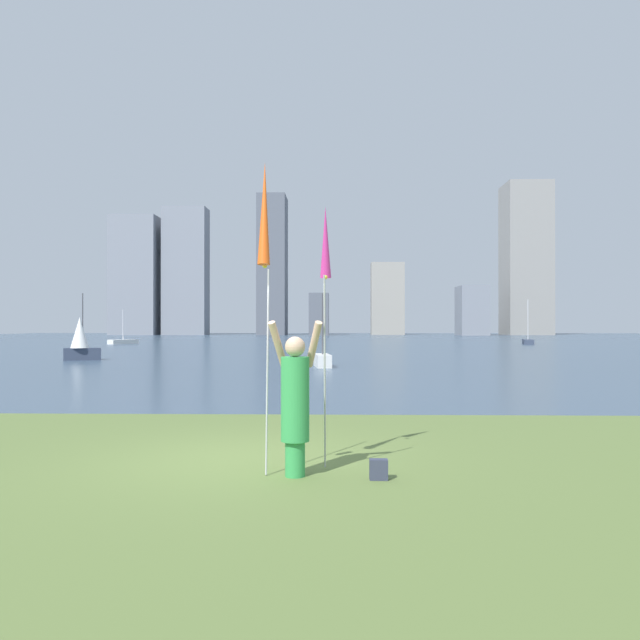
% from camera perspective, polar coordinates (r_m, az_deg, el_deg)
% --- Properties ---
extents(ground, '(120.00, 138.00, 0.12)m').
position_cam_1_polar(ground, '(60.44, 0.18, -2.23)').
color(ground, '#5B7038').
extents(person, '(0.74, 0.55, 2.03)m').
position_cam_1_polar(person, '(8.45, -2.22, -7.06)').
color(person, green).
rests_on(person, ground).
extents(kite_flag_left, '(0.16, 0.67, 4.07)m').
position_cam_1_polar(kite_flag_left, '(8.35, -4.94, 8.80)').
color(kite_flag_left, '#B2B2B7').
rests_on(kite_flag_left, ground).
extents(kite_flag_right, '(0.16, 1.09, 3.63)m').
position_cam_1_polar(kite_flag_right, '(9.20, 0.49, 6.26)').
color(kite_flag_right, '#B2B2B7').
rests_on(kite_flag_right, ground).
extents(bag, '(0.23, 0.14, 0.26)m').
position_cam_1_polar(bag, '(8.43, 5.21, -13.05)').
color(bag, '#33384C').
rests_on(bag, ground).
extents(sailboat_2, '(1.29, 2.45, 4.23)m').
position_cam_1_polar(sailboat_2, '(63.82, 17.94, -1.82)').
color(sailboat_2, '#333D51').
rests_on(sailboat_2, ground).
extents(sailboat_3, '(0.89, 2.26, 3.38)m').
position_cam_1_polar(sailboat_3, '(29.42, 0.22, -3.56)').
color(sailboat_3, silver).
rests_on(sailboat_3, ground).
extents(sailboat_5, '(1.96, 1.22, 3.61)m').
position_cam_1_polar(sailboat_5, '(36.86, -20.44, -1.57)').
color(sailboat_5, '#333D51').
rests_on(sailboat_5, ground).
extents(sailboat_6, '(2.39, 2.99, 3.30)m').
position_cam_1_polar(sailboat_6, '(64.61, -17.04, -1.82)').
color(sailboat_6, silver).
rests_on(sailboat_6, ground).
extents(skyline_tower_0, '(7.78, 7.01, 20.29)m').
position_cam_1_polar(skyline_tower_0, '(115.52, -15.93, 3.77)').
color(skyline_tower_0, gray).
rests_on(skyline_tower_0, ground).
extents(skyline_tower_1, '(7.35, 4.73, 21.79)m').
position_cam_1_polar(skyline_tower_1, '(113.20, -11.80, 4.23)').
color(skyline_tower_1, gray).
rests_on(skyline_tower_1, ground).
extents(skyline_tower_2, '(4.78, 7.11, 23.75)m').
position_cam_1_polar(skyline_tower_2, '(111.04, -4.23, 4.82)').
color(skyline_tower_2, '#565B66').
rests_on(skyline_tower_2, ground).
extents(skyline_tower_3, '(3.23, 5.61, 6.94)m').
position_cam_1_polar(skyline_tower_3, '(106.94, -0.08, 0.51)').
color(skyline_tower_3, '#565B66').
rests_on(skyline_tower_3, ground).
extents(skyline_tower_4, '(5.67, 3.35, 12.46)m').
position_cam_1_polar(skyline_tower_4, '(111.90, 5.99, 1.88)').
color(skyline_tower_4, gray).
rests_on(skyline_tower_4, ground).
extents(skyline_tower_5, '(4.52, 6.65, 8.12)m').
position_cam_1_polar(skyline_tower_5, '(109.22, 13.30, 0.81)').
color(skyline_tower_5, gray).
rests_on(skyline_tower_5, ground).
extents(skyline_tower_6, '(7.43, 7.87, 26.00)m').
position_cam_1_polar(skyline_tower_6, '(116.79, 17.76, 5.14)').
color(skyline_tower_6, gray).
rests_on(skyline_tower_6, ground).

